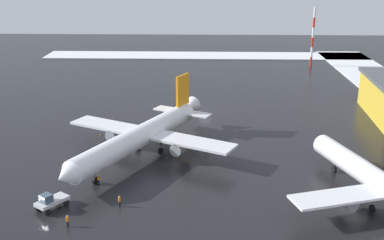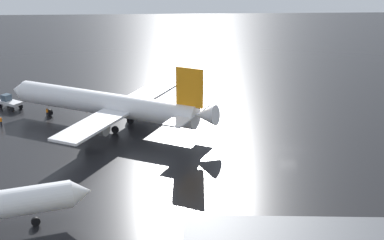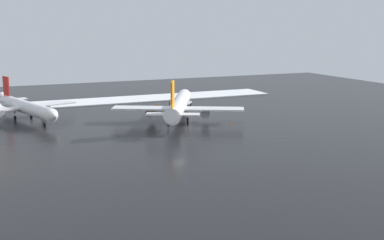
{
  "view_description": "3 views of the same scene",
  "coord_description": "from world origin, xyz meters",
  "px_view_note": "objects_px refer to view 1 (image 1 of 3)",
  "views": [
    {
      "loc": [
        -106.78,
        -0.03,
        33.08
      ],
      "look_at": [
        -19.87,
        2.47,
        4.18
      ],
      "focal_mm": 45.0,
      "sensor_mm": 36.0,
      "label": 1
    },
    {
      "loc": [
        -18.16,
        -81.98,
        35.05
      ],
      "look_at": [
        -14.75,
        1.08,
        4.61
      ],
      "focal_mm": 55.0,
      "sensor_mm": 36.0,
      "label": 2
    },
    {
      "loc": [
        84.02,
        -33.56,
        24.01
      ],
      "look_at": [
        -11.13,
        7.52,
        3.52
      ],
      "focal_mm": 45.0,
      "sensor_mm": 36.0,
      "label": 3
    }
  ],
  "objects_px": {
    "airplane_distant_tail": "(141,136)",
    "traffic_cone_mid_line": "(91,166)",
    "ground_crew_near_tug": "(99,179)",
    "ground_crew_beside_wing": "(67,220)",
    "traffic_cone_near_nose": "(101,135)",
    "airplane_parked_starboard": "(378,181)",
    "ground_crew_by_nose_gear": "(119,201)",
    "pushback_tug": "(51,201)",
    "antenna_mast": "(313,37)"
  },
  "relations": [
    {
      "from": "pushback_tug",
      "to": "antenna_mast",
      "type": "relative_size",
      "value": 0.26
    },
    {
      "from": "pushback_tug",
      "to": "ground_crew_near_tug",
      "type": "distance_m",
      "value": 9.35
    },
    {
      "from": "traffic_cone_mid_line",
      "to": "ground_crew_near_tug",
      "type": "bearing_deg",
      "value": -157.14
    },
    {
      "from": "airplane_parked_starboard",
      "to": "antenna_mast",
      "type": "height_order",
      "value": "antenna_mast"
    },
    {
      "from": "airplane_distant_tail",
      "to": "ground_crew_by_nose_gear",
      "type": "bearing_deg",
      "value": 24.72
    },
    {
      "from": "ground_crew_by_nose_gear",
      "to": "ground_crew_near_tug",
      "type": "xyz_separation_m",
      "value": [
        6.87,
        4.39,
        0.0
      ]
    },
    {
      "from": "airplane_distant_tail",
      "to": "traffic_cone_near_nose",
      "type": "bearing_deg",
      "value": -110.04
    },
    {
      "from": "airplane_distant_tail",
      "to": "pushback_tug",
      "type": "relative_size",
      "value": 7.36
    },
    {
      "from": "traffic_cone_near_nose",
      "to": "airplane_distant_tail",
      "type": "bearing_deg",
      "value": -137.17
    },
    {
      "from": "airplane_distant_tail",
      "to": "ground_crew_beside_wing",
      "type": "height_order",
      "value": "airplane_distant_tail"
    },
    {
      "from": "ground_crew_near_tug",
      "to": "antenna_mast",
      "type": "relative_size",
      "value": 0.09
    },
    {
      "from": "pushback_tug",
      "to": "traffic_cone_mid_line",
      "type": "relative_size",
      "value": 9.12
    },
    {
      "from": "ground_crew_beside_wing",
      "to": "traffic_cone_mid_line",
      "type": "bearing_deg",
      "value": -171.28
    },
    {
      "from": "airplane_parked_starboard",
      "to": "ground_crew_by_nose_gear",
      "type": "distance_m",
      "value": 36.7
    },
    {
      "from": "ground_crew_by_nose_gear",
      "to": "ground_crew_near_tug",
      "type": "bearing_deg",
      "value": 140.25
    },
    {
      "from": "traffic_cone_mid_line",
      "to": "airplane_distant_tail",
      "type": "bearing_deg",
      "value": -57.65
    },
    {
      "from": "pushback_tug",
      "to": "antenna_mast",
      "type": "height_order",
      "value": "antenna_mast"
    },
    {
      "from": "airplane_distant_tail",
      "to": "antenna_mast",
      "type": "height_order",
      "value": "antenna_mast"
    },
    {
      "from": "ground_crew_by_nose_gear",
      "to": "antenna_mast",
      "type": "distance_m",
      "value": 107.22
    },
    {
      "from": "ground_crew_near_tug",
      "to": "antenna_mast",
      "type": "xyz_separation_m",
      "value": [
        89.38,
        -50.86,
        8.54
      ]
    },
    {
      "from": "pushback_tug",
      "to": "traffic_cone_near_nose",
      "type": "bearing_deg",
      "value": -145.52
    },
    {
      "from": "ground_crew_by_nose_gear",
      "to": "pushback_tug",
      "type": "bearing_deg",
      "value": -156.43
    },
    {
      "from": "pushback_tug",
      "to": "traffic_cone_near_nose",
      "type": "xyz_separation_m",
      "value": [
        29.67,
        -0.74,
        -1.01
      ]
    },
    {
      "from": "ground_crew_beside_wing",
      "to": "traffic_cone_mid_line",
      "type": "height_order",
      "value": "ground_crew_beside_wing"
    },
    {
      "from": "airplane_distant_tail",
      "to": "traffic_cone_mid_line",
      "type": "xyz_separation_m",
      "value": [
        -5.02,
        7.93,
        -3.64
      ]
    },
    {
      "from": "airplane_distant_tail",
      "to": "traffic_cone_near_nose",
      "type": "distance_m",
      "value": 14.44
    },
    {
      "from": "antenna_mast",
      "to": "traffic_cone_near_nose",
      "type": "xyz_separation_m",
      "value": [
        -67.55,
        55.19,
        -9.23
      ]
    },
    {
      "from": "antenna_mast",
      "to": "traffic_cone_near_nose",
      "type": "distance_m",
      "value": 87.72
    },
    {
      "from": "airplane_distant_tail",
      "to": "traffic_cone_mid_line",
      "type": "relative_size",
      "value": 67.11
    },
    {
      "from": "traffic_cone_mid_line",
      "to": "antenna_mast",
      "type": "bearing_deg",
      "value": -32.92
    },
    {
      "from": "airplane_distant_tail",
      "to": "antenna_mast",
      "type": "distance_m",
      "value": 90.4
    },
    {
      "from": "ground_crew_near_tug",
      "to": "airplane_parked_starboard",
      "type": "bearing_deg",
      "value": 167.92
    },
    {
      "from": "pushback_tug",
      "to": "airplane_distant_tail",
      "type": "bearing_deg",
      "value": -171.91
    },
    {
      "from": "airplane_parked_starboard",
      "to": "antenna_mast",
      "type": "relative_size",
      "value": 1.77
    },
    {
      "from": "antenna_mast",
      "to": "ground_crew_beside_wing",
      "type": "bearing_deg",
      "value": 152.81
    },
    {
      "from": "pushback_tug",
      "to": "ground_crew_beside_wing",
      "type": "xyz_separation_m",
      "value": [
        -4.63,
        -3.62,
        -0.31
      ]
    },
    {
      "from": "airplane_parked_starboard",
      "to": "traffic_cone_near_nose",
      "type": "xyz_separation_m",
      "value": [
        26.52,
        45.28,
        -3.11
      ]
    },
    {
      "from": "airplane_parked_starboard",
      "to": "ground_crew_near_tug",
      "type": "distance_m",
      "value": 41.28
    },
    {
      "from": "pushback_tug",
      "to": "ground_crew_beside_wing",
      "type": "bearing_deg",
      "value": 73.93
    },
    {
      "from": "ground_crew_beside_wing",
      "to": "airplane_parked_starboard",
      "type": "bearing_deg",
      "value": 105.2
    },
    {
      "from": "airplane_distant_tail",
      "to": "pushback_tug",
      "type": "height_order",
      "value": "airplane_distant_tail"
    },
    {
      "from": "traffic_cone_near_nose",
      "to": "traffic_cone_mid_line",
      "type": "bearing_deg",
      "value": -174.11
    },
    {
      "from": "airplane_distant_tail",
      "to": "ground_crew_near_tug",
      "type": "xyz_separation_m",
      "value": [
        -11.57,
        5.17,
        -2.94
      ]
    },
    {
      "from": "airplane_distant_tail",
      "to": "airplane_parked_starboard",
      "type": "bearing_deg",
      "value": 92.68
    },
    {
      "from": "ground_crew_by_nose_gear",
      "to": "airplane_distant_tail",
      "type": "bearing_deg",
      "value": 105.29
    },
    {
      "from": "ground_crew_near_tug",
      "to": "traffic_cone_mid_line",
      "type": "relative_size",
      "value": 3.11
    },
    {
      "from": "airplane_distant_tail",
      "to": "antenna_mast",
      "type": "bearing_deg",
      "value": 176.71
    },
    {
      "from": "pushback_tug",
      "to": "ground_crew_beside_wing",
      "type": "relative_size",
      "value": 2.93
    },
    {
      "from": "airplane_distant_tail",
      "to": "airplane_parked_starboard",
      "type": "relative_size",
      "value": 1.1
    },
    {
      "from": "ground_crew_near_tug",
      "to": "antenna_mast",
      "type": "height_order",
      "value": "antenna_mast"
    }
  ]
}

